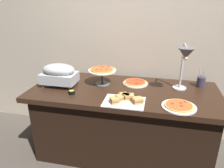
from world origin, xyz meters
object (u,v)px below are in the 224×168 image
object	(u,v)px
chafing_dish	(59,74)
pizza_plate_front	(179,106)
pizza_plate_center	(135,83)
utensil_holder	(201,82)
heat_lamp	(185,58)
pizza_plate_raised_stand	(102,71)
sandwich_platter	(125,100)
sauce_cup_near	(72,92)

from	to	relation	value
chafing_dish	pizza_plate_front	world-z (taller)	chafing_dish
chafing_dish	pizza_plate_center	distance (m)	0.82
pizza_plate_center	utensil_holder	size ratio (longest dim) A/B	1.28
heat_lamp	pizza_plate_front	size ratio (longest dim) A/B	1.61
pizza_plate_center	pizza_plate_raised_stand	xyz separation A→B (m)	(-0.35, -0.08, 0.13)
heat_lamp	sandwich_platter	distance (m)	0.67
pizza_plate_center	utensil_holder	bearing A→B (deg)	5.43
pizza_plate_raised_stand	sauce_cup_near	world-z (taller)	pizza_plate_raised_stand
pizza_plate_raised_stand	sauce_cup_near	bearing A→B (deg)	-125.07
pizza_plate_center	sandwich_platter	world-z (taller)	sandwich_platter
chafing_dish	pizza_plate_raised_stand	distance (m)	0.45
chafing_dish	sandwich_platter	distance (m)	0.78
sandwich_platter	pizza_plate_raised_stand	bearing A→B (deg)	129.24
heat_lamp	pizza_plate_raised_stand	size ratio (longest dim) A/B	1.60
heat_lamp	pizza_plate_front	distance (m)	0.46
chafing_dish	heat_lamp	distance (m)	1.26
pizza_plate_front	sandwich_platter	size ratio (longest dim) A/B	0.80
pizza_plate_raised_stand	sandwich_platter	size ratio (longest dim) A/B	0.81
pizza_plate_front	pizza_plate_center	world-z (taller)	same
chafing_dish	pizza_plate_front	size ratio (longest dim) A/B	1.25
heat_lamp	sandwich_platter	size ratio (longest dim) A/B	1.29
pizza_plate_raised_stand	sandwich_platter	world-z (taller)	pizza_plate_raised_stand
chafing_dish	pizza_plate_front	distance (m)	1.23
pizza_plate_front	heat_lamp	bearing A→B (deg)	83.70
pizza_plate_front	utensil_holder	distance (m)	0.59
chafing_dish	utensil_holder	bearing A→B (deg)	11.41
pizza_plate_front	pizza_plate_raised_stand	world-z (taller)	pizza_plate_raised_stand
chafing_dish	pizza_plate_front	bearing A→B (deg)	-11.10
pizza_plate_center	sauce_cup_near	xyz separation A→B (m)	(-0.57, -0.40, 0.01)
chafing_dish	sandwich_platter	bearing A→B (deg)	-17.65
pizza_plate_front	pizza_plate_raised_stand	size ratio (longest dim) A/B	0.99
sauce_cup_near	pizza_plate_raised_stand	bearing A→B (deg)	54.93
pizza_plate_raised_stand	utensil_holder	size ratio (longest dim) A/B	1.41
pizza_plate_front	chafing_dish	bearing A→B (deg)	168.90
heat_lamp	sandwich_platter	world-z (taller)	heat_lamp
sauce_cup_near	pizza_plate_center	bearing A→B (deg)	35.14
sauce_cup_near	heat_lamp	bearing A→B (deg)	12.46
pizza_plate_center	sauce_cup_near	bearing A→B (deg)	-144.86
pizza_plate_raised_stand	pizza_plate_front	bearing A→B (deg)	-26.13
pizza_plate_center	pizza_plate_raised_stand	size ratio (longest dim) A/B	0.91
heat_lamp	utensil_holder	xyz separation A→B (m)	(0.22, 0.24, -0.30)
pizza_plate_center	sandwich_platter	distance (m)	0.47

